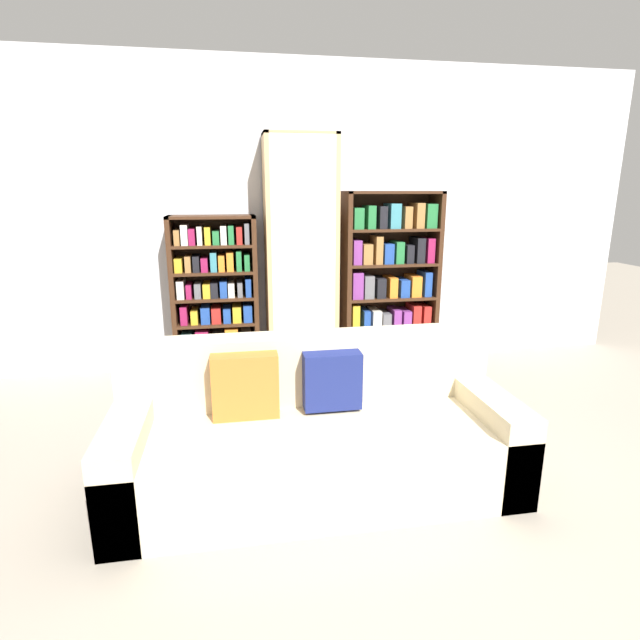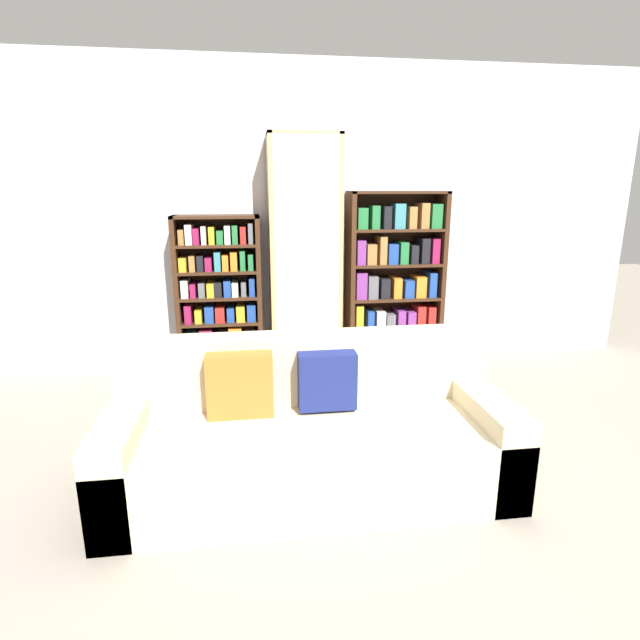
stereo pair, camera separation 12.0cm
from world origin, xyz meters
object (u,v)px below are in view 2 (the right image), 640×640
at_px(bookshelf_left, 220,298).
at_px(couch, 310,437).
at_px(bookshelf_right, 394,284).
at_px(display_cabinet, 305,258).
at_px(wine_bottle, 389,389).

bearing_deg(bookshelf_left, couch, -73.20).
xyz_separation_m(bookshelf_left, bookshelf_right, (1.58, 0.00, 0.09)).
bearing_deg(display_cabinet, bookshelf_left, 178.77).
bearing_deg(couch, bookshelf_right, 61.93).
height_order(couch, wine_bottle, couch).
bearing_deg(display_cabinet, couch, -95.61).
bearing_deg(wine_bottle, display_cabinet, 118.16).
distance_m(bookshelf_left, bookshelf_right, 1.58).
bearing_deg(couch, display_cabinet, 84.39).
bearing_deg(bookshelf_right, display_cabinet, -178.87).
xyz_separation_m(bookshelf_left, wine_bottle, (1.28, -0.99, -0.52)).
xyz_separation_m(couch, wine_bottle, (0.71, 0.90, -0.12)).
relative_size(bookshelf_left, bookshelf_right, 0.88).
bearing_deg(bookshelf_right, couch, -118.07).
xyz_separation_m(bookshelf_left, display_cabinet, (0.75, -0.02, 0.35)).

